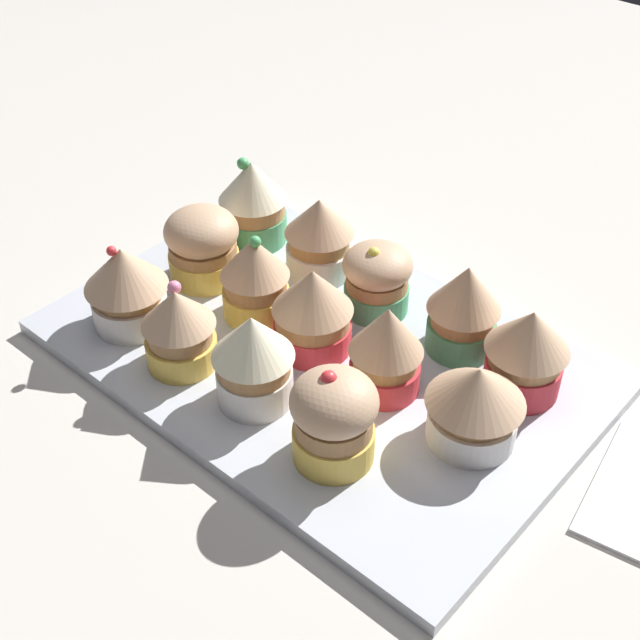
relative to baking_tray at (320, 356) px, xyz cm
name	(u,v)px	position (x,y,z in cm)	size (l,w,h in cm)	color
ground_plane	(320,375)	(0.00, 0.00, -2.10)	(180.00, 180.00, 3.00)	beige
baking_tray	(320,356)	(0.00, 0.00, 0.00)	(41.15, 27.00, 1.20)	silver
cupcake_0	(527,350)	(-13.91, -6.44, 4.40)	(6.10, 6.10, 7.27)	#D1333D
cupcake_1	(464,307)	(-7.87, -7.42, 4.55)	(5.64, 5.64, 7.62)	#4C9E6B
cupcake_2	(378,279)	(-0.10, -6.90, 3.69)	(5.63, 5.63, 6.31)	#4C9E6B
cupcake_3	(319,236)	(6.88, -7.72, 4.27)	(5.90, 5.90, 7.19)	white
cupcake_4	(253,201)	(14.60, -7.60, 4.62)	(6.07, 6.07, 8.24)	#4C9E6B
cupcake_5	(476,402)	(-13.87, -0.12, 3.97)	(6.83, 6.83, 6.38)	white
cupcake_6	(387,347)	(-6.27, -0.13, 4.39)	(5.44, 5.44, 7.38)	#D1333D
cupcake_7	(317,306)	(0.74, -0.48, 4.28)	(6.24, 6.24, 7.22)	#D1333D
cupcake_8	(258,274)	(6.85, -0.37, 4.32)	(5.57, 5.57, 7.62)	#EFC651
cupcake_9	(202,244)	(13.73, -0.70, 3.93)	(6.26, 6.26, 6.57)	#EFC651
cupcake_10	(334,417)	(-7.81, 7.50, 4.23)	(5.88, 5.88, 7.43)	#EFC651
cupcake_11	(252,357)	(0.10, 7.09, 4.52)	(5.92, 5.92, 7.58)	white
cupcake_12	(179,327)	(6.94, 7.91, 4.03)	(5.58, 5.58, 7.06)	#EFC651
cupcake_13	(126,285)	(13.56, 7.44, 4.38)	(6.59, 6.59, 7.44)	white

